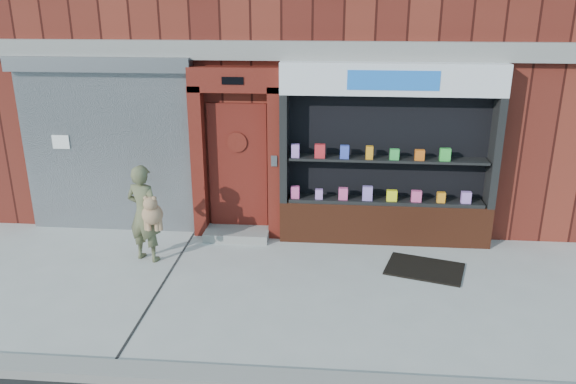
# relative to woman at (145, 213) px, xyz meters

# --- Properties ---
(ground) EXTENTS (80.00, 80.00, 0.00)m
(ground) POSITION_rel_woman_xyz_m (2.00, -0.74, -0.79)
(ground) COLOR #9E9E99
(ground) RESTS_ON ground
(curb) EXTENTS (60.00, 0.30, 0.12)m
(curb) POSITION_rel_woman_xyz_m (2.00, -2.89, -0.73)
(curb) COLOR gray
(curb) RESTS_ON ground
(shutter_bay) EXTENTS (3.10, 0.30, 3.04)m
(shutter_bay) POSITION_rel_woman_xyz_m (-1.00, 1.19, 0.93)
(shutter_bay) COLOR gray
(shutter_bay) RESTS_ON ground
(red_door_bay) EXTENTS (1.52, 0.58, 2.90)m
(red_door_bay) POSITION_rel_woman_xyz_m (1.25, 1.12, 0.67)
(red_door_bay) COLOR #54140E
(red_door_bay) RESTS_ON ground
(pharmacy_bay) EXTENTS (3.50, 0.41, 3.00)m
(pharmacy_bay) POSITION_rel_woman_xyz_m (3.75, 1.08, 0.58)
(pharmacy_bay) COLOR #5D2816
(pharmacy_bay) RESTS_ON ground
(woman) EXTENTS (0.67, 0.57, 1.56)m
(woman) POSITION_rel_woman_xyz_m (0.00, 0.00, 0.00)
(woman) COLOR brown
(woman) RESTS_ON ground
(doormat) EXTENTS (1.31, 1.08, 0.03)m
(doormat) POSITION_rel_woman_xyz_m (4.32, 0.02, -0.78)
(doormat) COLOR black
(doormat) RESTS_ON ground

